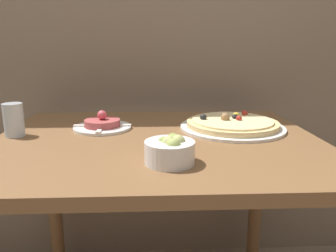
# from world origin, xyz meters

# --- Properties ---
(dining_table) EXTENTS (1.07, 0.86, 0.79)m
(dining_table) POSITION_xyz_m (0.00, 0.43, 0.68)
(dining_table) COLOR brown
(dining_table) RESTS_ON ground_plane
(pizza_plate) EXTENTS (0.38, 0.38, 0.06)m
(pizza_plate) POSITION_xyz_m (0.28, 0.54, 0.81)
(pizza_plate) COLOR white
(pizza_plate) RESTS_ON dining_table
(tartare_plate) EXTENTS (0.21, 0.21, 0.07)m
(tartare_plate) POSITION_xyz_m (-0.20, 0.56, 0.81)
(tartare_plate) COLOR white
(tartare_plate) RESTS_ON dining_table
(small_bowl) EXTENTS (0.13, 0.13, 0.07)m
(small_bowl) POSITION_xyz_m (0.03, 0.19, 0.83)
(small_bowl) COLOR white
(small_bowl) RESTS_ON dining_table
(drinking_glass) EXTENTS (0.06, 0.06, 0.11)m
(drinking_glass) POSITION_xyz_m (-0.47, 0.47, 0.85)
(drinking_glass) COLOR silver
(drinking_glass) RESTS_ON dining_table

